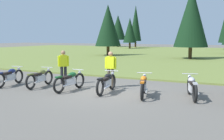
% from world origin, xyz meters
% --- Properties ---
extents(ground_plane, '(140.00, 140.00, 0.00)m').
position_xyz_m(ground_plane, '(0.00, 0.00, 0.00)').
color(ground_plane, '#605B54').
extents(grass_moorland, '(80.00, 44.00, 0.10)m').
position_xyz_m(grass_moorland, '(0.00, 25.88, 0.05)').
color(grass_moorland, olive).
rests_on(grass_moorland, ground).
extents(forest_treeline, '(35.27, 30.05, 9.05)m').
position_xyz_m(forest_treeline, '(-0.00, 33.97, 4.27)').
color(forest_treeline, '#47331E').
rests_on(forest_treeline, ground).
extents(motorcycle_navy, '(0.67, 2.09, 0.88)m').
position_xyz_m(motorcycle_navy, '(-4.97, -0.42, 0.44)').
color(motorcycle_navy, black).
rests_on(motorcycle_navy, ground).
extents(motorcycle_olive, '(0.62, 2.10, 0.88)m').
position_xyz_m(motorcycle_olive, '(-3.40, -0.10, 0.44)').
color(motorcycle_olive, black).
rests_on(motorcycle_olive, ground).
extents(motorcycle_british_green, '(0.62, 2.10, 0.88)m').
position_xyz_m(motorcycle_british_green, '(-1.64, -0.23, 0.44)').
color(motorcycle_british_green, black).
rests_on(motorcycle_british_green, ground).
extents(motorcycle_black, '(0.62, 2.10, 0.88)m').
position_xyz_m(motorcycle_black, '(0.01, 0.06, 0.44)').
color(motorcycle_black, black).
rests_on(motorcycle_black, ground).
extents(motorcycle_orange, '(0.79, 2.05, 0.88)m').
position_xyz_m(motorcycle_orange, '(1.64, 0.04, 0.44)').
color(motorcycle_orange, black).
rests_on(motorcycle_orange, ground).
extents(motorcycle_silver, '(0.85, 2.03, 0.88)m').
position_xyz_m(motorcycle_silver, '(3.41, 0.56, 0.44)').
color(motorcycle_silver, black).
rests_on(motorcycle_silver, ground).
extents(rider_checking_bike, '(0.54, 0.28, 1.67)m').
position_xyz_m(rider_checking_bike, '(-0.36, 1.19, 0.95)').
color(rider_checking_bike, '#4C4233').
rests_on(rider_checking_bike, ground).
extents(rider_in_hivis_vest, '(0.41, 0.42, 1.67)m').
position_xyz_m(rider_in_hivis_vest, '(-2.87, 1.03, 0.95)').
color(rider_in_hivis_vest, black).
rests_on(rider_in_hivis_vest, ground).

